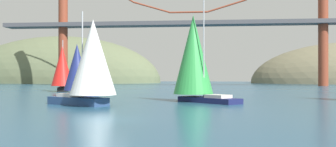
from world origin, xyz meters
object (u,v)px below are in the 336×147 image
object	(u,v)px
sailboat_red_spinnaker	(62,68)
sailboat_navy_sail	(78,69)
sailboat_white_mainsail	(92,61)
sailboat_green_sail	(194,57)

from	to	relation	value
sailboat_red_spinnaker	sailboat_navy_sail	xyz separation A→B (m)	(9.21, -18.65, -0.55)
sailboat_red_spinnaker	sailboat_white_mainsail	size ratio (longest dim) A/B	1.02
sailboat_navy_sail	sailboat_white_mainsail	bearing A→B (deg)	-66.92
sailboat_white_mainsail	sailboat_navy_sail	size ratio (longest dim) A/B	1.23
sailboat_navy_sail	sailboat_green_sail	world-z (taller)	sailboat_green_sail
sailboat_white_mainsail	sailboat_green_sail	bearing A→B (deg)	38.93
sailboat_white_mainsail	sailboat_navy_sail	world-z (taller)	sailboat_white_mainsail
sailboat_white_mainsail	sailboat_green_sail	size ratio (longest dim) A/B	0.82
sailboat_red_spinnaker	sailboat_white_mainsail	xyz separation A→B (m)	(16.10, -34.84, 0.01)
sailboat_navy_sail	sailboat_green_sail	distance (m)	18.69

